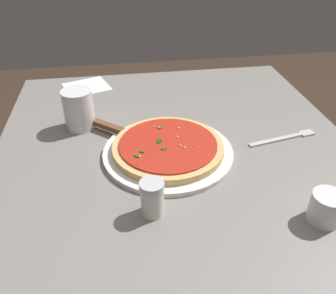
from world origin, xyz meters
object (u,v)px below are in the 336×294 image
serving_plate (168,152)px  cup_tall_drink (79,109)px  napkin_folded_right (87,87)px  parmesan_shaker (152,198)px  pizza_server (117,130)px  fork (286,138)px  pizza (168,147)px  cup_small_sauce (326,208)px

serving_plate → cup_tall_drink: bearing=142.8°
napkin_folded_right → parmesan_shaker: parmesan_shaker is taller
pizza_server → fork: bearing=-10.6°
pizza → fork: bearing=4.0°
pizza_server → pizza: bearing=-40.7°
pizza_server → napkin_folded_right: size_ratio=1.45×
fork → pizza_server: bearing=169.4°
serving_plate → napkin_folded_right: (-0.21, 0.41, -0.00)m
pizza → parmesan_shaker: size_ratio=3.51×
cup_tall_drink → cup_small_sauce: size_ratio=1.71×
serving_plate → pizza_server: (-0.12, 0.10, 0.01)m
pizza → fork: pizza is taller
pizza_server → parmesan_shaker: bearing=-78.5°
pizza_server → fork: pizza_server is taller
serving_plate → fork: (0.30, 0.02, -0.00)m
fork → cup_small_sauce: bearing=-100.7°
pizza → cup_tall_drink: cup_tall_drink is taller
pizza → cup_tall_drink: 0.26m
fork → cup_tall_drink: bearing=165.0°
cup_tall_drink → fork: 0.53m
fork → parmesan_shaker: 0.42m
pizza_server → cup_small_sauce: (0.37, -0.35, 0.01)m
parmesan_shaker → fork: bearing=29.7°
serving_plate → parmesan_shaker: size_ratio=4.13×
pizza → serving_plate: bearing=-16.9°
parmesan_shaker → pizza_server: bearing=101.5°
cup_tall_drink → parmesan_shaker: cup_tall_drink is taller
cup_small_sauce → pizza_server: bearing=136.4°
cup_tall_drink → napkin_folded_right: size_ratio=0.77×
serving_plate → cup_tall_drink: size_ratio=2.94×
serving_plate → pizza: bearing=163.1°
pizza_server → cup_tall_drink: (-0.09, 0.06, 0.04)m
pizza_server → serving_plate: bearing=-40.7°
pizza → pizza_server: size_ratio=1.33×
pizza → napkin_folded_right: pizza is taller
cup_tall_drink → fork: (0.51, -0.14, -0.05)m
pizza → fork: (0.30, 0.02, -0.02)m
cup_small_sauce → parmesan_shaker: (-0.31, 0.07, 0.01)m
fork → napkin_folded_right: bearing=142.7°
serving_plate → cup_small_sauce: 0.36m
pizza → parmesan_shaker: (-0.06, -0.19, 0.02)m
napkin_folded_right → pizza_server: bearing=-74.1°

